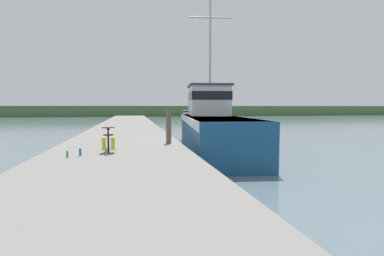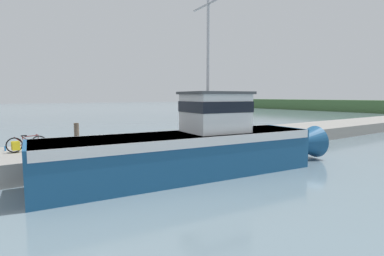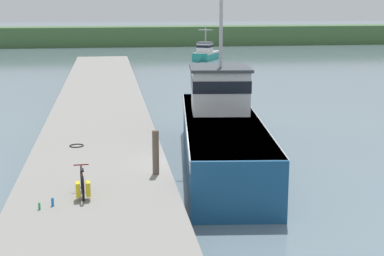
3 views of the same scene
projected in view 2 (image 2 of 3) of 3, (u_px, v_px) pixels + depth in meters
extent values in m
plane|color=slate|center=(116.00, 180.00, 12.79)|extent=(320.00, 320.00, 0.00)
cube|color=gray|center=(90.00, 155.00, 15.72)|extent=(4.87, 80.00, 0.94)
cube|color=navy|center=(185.00, 155.00, 13.30)|extent=(4.21, 12.75, 1.92)
cone|color=navy|center=(302.00, 143.00, 16.82)|extent=(2.06, 2.44, 1.82)
cube|color=silver|center=(185.00, 138.00, 13.22)|extent=(4.24, 12.51, 0.38)
cube|color=silver|center=(215.00, 113.00, 13.85)|extent=(2.54, 2.84, 1.75)
cube|color=black|center=(215.00, 107.00, 13.82)|extent=(2.60, 2.90, 0.49)
cube|color=#3D4247|center=(215.00, 93.00, 13.75)|extent=(2.75, 3.07, 0.12)
cylinder|color=#B2B2B7|center=(208.00, 34.00, 13.29)|extent=(0.14, 0.14, 5.13)
cylinder|color=#B2B2B7|center=(208.00, 4.00, 13.15)|extent=(2.55, 0.38, 0.10)
torus|color=black|center=(14.00, 145.00, 13.95)|extent=(0.11, 0.72, 0.72)
torus|color=black|center=(39.00, 143.00, 14.61)|extent=(0.11, 0.72, 0.72)
cylinder|color=maroon|center=(19.00, 146.00, 14.06)|extent=(0.06, 0.36, 0.19)
cylinder|color=maroon|center=(24.00, 142.00, 14.19)|extent=(0.05, 0.14, 0.55)
cylinder|color=maroon|center=(20.00, 141.00, 14.07)|extent=(0.07, 0.47, 0.40)
cylinder|color=maroon|center=(30.00, 142.00, 14.36)|extent=(0.09, 0.67, 0.55)
cylinder|color=maroon|center=(31.00, 136.00, 14.36)|extent=(0.08, 0.54, 0.05)
cylinder|color=maroon|center=(38.00, 139.00, 14.57)|extent=(0.04, 0.10, 0.37)
cylinder|color=maroon|center=(37.00, 135.00, 14.53)|extent=(0.44, 0.07, 0.04)
cube|color=black|center=(24.00, 136.00, 14.17)|extent=(0.12, 0.25, 0.05)
cube|color=gold|center=(15.00, 145.00, 14.09)|extent=(0.14, 0.33, 0.39)
cube|color=gold|center=(16.00, 146.00, 13.88)|extent=(0.14, 0.33, 0.39)
cylinder|color=brown|center=(77.00, 139.00, 13.40)|extent=(0.21, 0.21, 1.44)
torus|color=black|center=(137.00, 140.00, 18.05)|extent=(0.55, 0.55, 0.04)
cylinder|color=blue|center=(5.00, 149.00, 14.45)|extent=(0.08, 0.08, 0.23)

